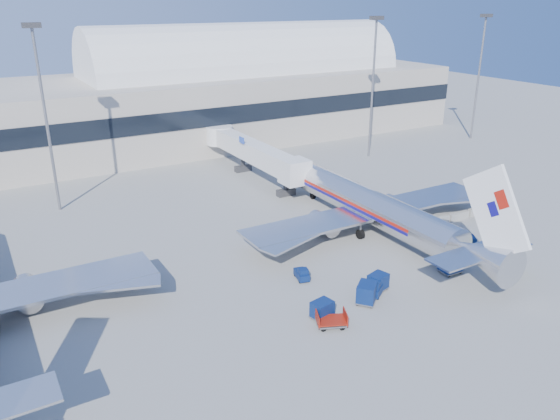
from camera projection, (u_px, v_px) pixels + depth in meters
ground at (323, 266)px, 54.77m from camera, size 260.00×260.00×0.00m
terminal at (66, 112)px, 90.68m from camera, size 170.00×28.15×21.00m
airliner_main at (374, 207)px, 62.04m from camera, size 32.00×37.26×12.07m
jetbridge_near at (249, 150)px, 81.72m from camera, size 4.40×27.50×6.25m
mast_west at (42, 92)px, 64.15m from camera, size 2.00×1.20×22.60m
mast_east at (374, 67)px, 87.68m from camera, size 2.00×1.20×22.60m
mast_far_east at (481, 59)px, 99.45m from camera, size 2.00×1.20×22.60m
barrier_near at (439, 221)px, 64.69m from camera, size 3.00×0.55×0.90m
barrier_mid at (459, 216)px, 66.24m from camera, size 3.00×0.55×0.90m
barrier_far at (477, 211)px, 67.80m from camera, size 3.00×0.55×0.90m
tug_lead at (375, 288)px, 49.28m from camera, size 2.61×2.29×1.54m
tug_right at (444, 249)px, 57.10m from camera, size 2.25×1.88×1.32m
tug_left at (302, 274)px, 51.95m from camera, size 1.43×2.18×1.31m
cart_train_a at (378, 282)px, 49.95m from camera, size 2.15×1.84×1.62m
cart_train_b at (367, 293)px, 47.89m from camera, size 2.62×2.55×1.84m
cart_train_c at (322, 309)px, 45.54m from camera, size 2.03×1.69×1.59m
cart_solo_near at (451, 264)px, 53.13m from camera, size 2.15×1.68×1.83m
cart_solo_far at (465, 244)px, 57.56m from camera, size 2.52×2.37×1.77m
cart_open_red at (332, 321)px, 44.54m from camera, size 2.92×2.55×0.65m
ramp_worker at (522, 262)px, 53.37m from camera, size 0.78×0.87×1.99m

